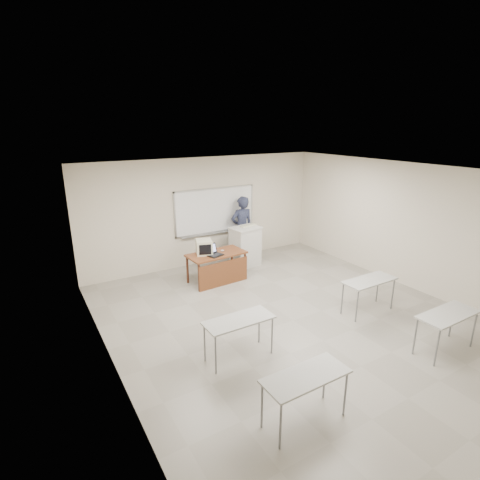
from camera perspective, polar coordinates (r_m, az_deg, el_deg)
floor at (r=7.92m, az=8.11°, el=-12.05°), size 7.00×8.00×0.01m
whiteboard at (r=10.67m, az=-3.79°, el=4.43°), size 2.48×0.10×1.31m
student_desks at (r=6.75m, az=15.71°, el=-11.58°), size 4.40×2.20×0.73m
instructor_desk at (r=9.37m, az=-3.29°, el=-3.38°), size 1.46×0.73×0.75m
podium at (r=10.47m, az=0.80°, el=-1.00°), size 0.79×0.58×1.12m
crt_monitor at (r=9.33m, az=-5.47°, el=-1.05°), size 0.39×0.44×0.37m
laptop at (r=9.25m, az=-3.91°, el=-1.94°), size 0.35×0.33×0.26m
mouse at (r=9.52m, az=-2.71°, el=-1.62°), size 0.10×0.07×0.04m
keyboard at (r=10.45m, az=1.28°, el=2.23°), size 0.52×0.23×0.03m
presenter at (r=10.92m, az=0.29°, el=1.84°), size 0.71×0.50×1.88m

